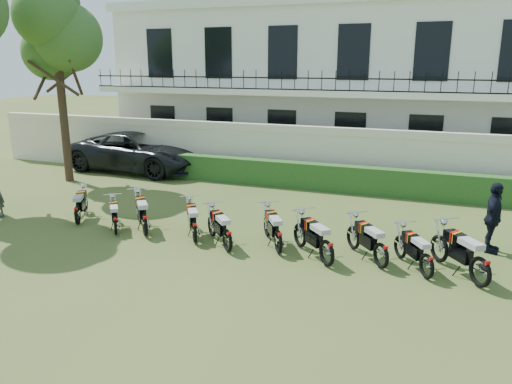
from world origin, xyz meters
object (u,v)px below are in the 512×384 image
suv (138,152)px  motorcycle_1 (115,221)px  motorcycle_3 (194,227)px  motorcycle_8 (427,260)px  motorcycle_2 (145,219)px  motorcycle_6 (327,247)px  motorcycle_7 (381,250)px  motorcycle_4 (227,235)px  officer_5 (493,218)px  motorcycle_9 (481,265)px  tree_west_near (56,30)px  motorcycle_5 (278,236)px  motorcycle_0 (77,210)px

suv → motorcycle_1: bearing=-147.6°
motorcycle_3 → motorcycle_8: motorcycle_3 is taller
suv → motorcycle_2: bearing=-142.2°
motorcycle_3 → suv: size_ratio=0.26×
motorcycle_6 → motorcycle_7: bearing=-28.2°
motorcycle_4 → officer_5: (6.26, 2.44, 0.44)m
motorcycle_3 → motorcycle_6: 3.67m
motorcycle_3 → motorcycle_4: 1.14m
motorcycle_2 → motorcycle_9: (8.53, -0.23, 0.03)m
motorcycle_9 → officer_5: bearing=45.4°
motorcycle_6 → officer_5: (3.69, 2.44, 0.41)m
motorcycle_6 → motorcycle_8: 2.25m
tree_west_near → officer_5: bearing=-9.3°
motorcycle_5 → motorcycle_8: bearing=-36.0°
motorcycle_2 → tree_west_near: bearing=104.5°
motorcycle_4 → motorcycle_5: motorcycle_5 is taller
motorcycle_6 → motorcycle_0: bearing=133.6°
motorcycle_0 → motorcycle_3: (3.97, -0.13, 0.01)m
motorcycle_4 → motorcycle_8: bearing=-42.1°
officer_5 → suv: bearing=79.5°
motorcycle_4 → officer_5: size_ratio=0.79×
motorcycle_0 → motorcycle_8: bearing=-31.4°
motorcycle_5 → motorcycle_2: bearing=149.3°
suv → officer_5: (13.97, -5.21, 0.05)m
tree_west_near → motorcycle_7: tree_west_near is taller
motorcycle_2 → suv: (-5.08, 7.37, 0.36)m
tree_west_near → motorcycle_6: (11.83, -5.00, -5.38)m
motorcycle_5 → motorcycle_9: motorcycle_9 is taller
motorcycle_1 → motorcycle_3: size_ratio=0.86×
motorcycle_4 → suv: (-7.71, 7.65, 0.39)m
motorcycle_2 → motorcycle_5: bearing=-39.0°
motorcycle_0 → suv: suv is taller
motorcycle_1 → motorcycle_8: (8.29, -0.00, 0.03)m
motorcycle_8 → motorcycle_5: bearing=143.5°
motorcycle_3 → motorcycle_5: size_ratio=0.96×
motorcycle_0 → motorcycle_4: 5.08m
motorcycle_1 → suv: (-4.23, 7.55, 0.44)m
tree_west_near → motorcycle_6: 13.93m
motorcycle_5 → motorcycle_9: bearing=-35.7°
motorcycle_5 → motorcycle_6: 1.37m
motorcycle_5 → officer_5: (5.01, 2.08, 0.43)m
motorcycle_3 → motorcycle_9: size_ratio=0.90×
motorcycle_2 → motorcycle_5: motorcycle_2 is taller
tree_west_near → motorcycle_6: tree_west_near is taller
motorcycle_4 → motorcycle_5: size_ratio=0.85×
tree_west_near → motorcycle_3: tree_west_near is taller
motorcycle_2 → motorcycle_8: size_ratio=1.01×
motorcycle_1 → motorcycle_7: (7.26, 0.22, 0.06)m
motorcycle_1 → motorcycle_8: size_ratio=0.87×
motorcycle_4 → suv: 10.86m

